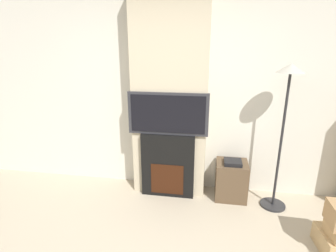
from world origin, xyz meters
TOP-DOWN VIEW (x-y plane):
  - wall_back at (0.00, 2.03)m, footprint 6.00×0.06m
  - chimney_breast at (0.00, 1.85)m, footprint 0.95×0.29m
  - fireplace at (0.00, 1.71)m, footprint 0.69×0.15m
  - television at (0.00, 1.71)m, footprint 1.01×0.07m
  - floor_lamp at (1.35, 1.65)m, footprint 0.31×0.31m
  - media_stand at (0.83, 1.78)m, footprint 0.40×0.38m

SIDE VIEW (x-z plane):
  - media_stand at x=0.83m, z-range -0.02..0.53m
  - fireplace at x=0.00m, z-range 0.00..0.86m
  - television at x=0.00m, z-range 0.87..1.40m
  - floor_lamp at x=1.35m, z-range 0.44..2.20m
  - wall_back at x=0.00m, z-range 0.00..2.70m
  - chimney_breast at x=0.00m, z-range 0.00..2.70m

